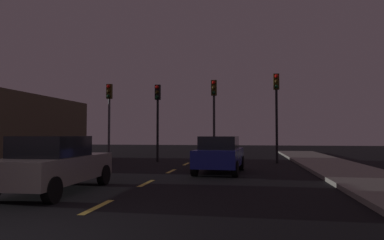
% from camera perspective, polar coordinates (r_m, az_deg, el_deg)
% --- Properties ---
extents(ground_plane, '(80.00, 80.00, 0.00)m').
position_cam_1_polar(ground_plane, '(12.37, -6.74, -9.95)').
color(ground_plane, black).
extents(sidewalk_curb_right, '(3.00, 40.00, 0.15)m').
position_cam_1_polar(sidewalk_curb_right, '(12.60, 28.72, -9.19)').
color(sidewalk_curb_right, gray).
rests_on(sidewalk_curb_right, ground_plane).
extents(lane_stripe_second, '(0.16, 1.60, 0.01)m').
position_cam_1_polar(lane_stripe_second, '(8.28, -15.35, -13.66)').
color(lane_stripe_second, '#EACC4C').
rests_on(lane_stripe_second, ground_plane).
extents(lane_stripe_third, '(0.16, 1.60, 0.01)m').
position_cam_1_polar(lane_stripe_third, '(11.79, -7.55, -10.30)').
color(lane_stripe_third, '#EACC4C').
rests_on(lane_stripe_third, ground_plane).
extents(lane_stripe_fourth, '(0.16, 1.60, 0.01)m').
position_cam_1_polar(lane_stripe_fourth, '(15.45, -3.45, -8.42)').
color(lane_stripe_fourth, '#EACC4C').
rests_on(lane_stripe_fourth, ground_plane).
extents(lane_stripe_fifth, '(0.16, 1.60, 0.01)m').
position_cam_1_polar(lane_stripe_fifth, '(19.16, -0.95, -7.25)').
color(lane_stripe_fifth, '#EACC4C').
rests_on(lane_stripe_fifth, ground_plane).
extents(traffic_signal_far_left, '(0.32, 0.38, 4.72)m').
position_cam_1_polar(traffic_signal_far_left, '(21.77, -13.52, 2.13)').
color(traffic_signal_far_left, '#4C4C51').
rests_on(traffic_signal_far_left, ground_plane).
extents(traffic_signal_center_left, '(0.32, 0.38, 4.60)m').
position_cam_1_polar(traffic_signal_center_left, '(20.78, -5.70, 2.08)').
color(traffic_signal_center_left, black).
rests_on(traffic_signal_center_left, ground_plane).
extents(traffic_signal_center_right, '(0.32, 0.38, 4.80)m').
position_cam_1_polar(traffic_signal_center_right, '(20.19, 3.65, 2.57)').
color(traffic_signal_center_right, '#2D2D30').
rests_on(traffic_signal_center_right, ground_plane).
extents(traffic_signal_far_right, '(0.32, 0.38, 5.08)m').
position_cam_1_polar(traffic_signal_far_right, '(20.19, 13.77, 3.14)').
color(traffic_signal_far_right, black).
rests_on(traffic_signal_far_right, ground_plane).
extents(car_stopped_ahead, '(2.02, 3.95, 1.55)m').
position_cam_1_polar(car_stopped_ahead, '(14.71, 4.58, -5.68)').
color(car_stopped_ahead, navy).
rests_on(car_stopped_ahead, ground_plane).
extents(car_adjacent_lane, '(1.91, 4.22, 1.58)m').
position_cam_1_polar(car_adjacent_lane, '(10.58, -21.80, -6.75)').
color(car_adjacent_lane, gray).
rests_on(car_adjacent_lane, ground_plane).
extents(storefront_left, '(4.12, 9.12, 3.82)m').
position_cam_1_polar(storefront_left, '(22.90, -26.70, -1.42)').
color(storefront_left, brown).
rests_on(storefront_left, ground_plane).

